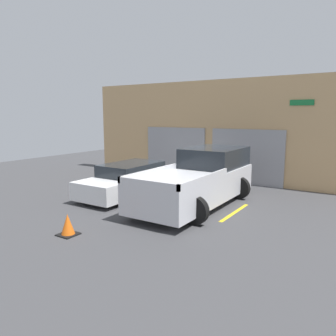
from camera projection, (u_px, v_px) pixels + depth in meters
The scene contains 8 objects.
ground_plane at pixel (179, 193), 12.86m from camera, with size 28.00×28.00×0.00m, color #3D3D3F.
shophouse_building at pixel (216, 132), 15.23m from camera, with size 13.69×0.68×4.59m.
pickup_truck at pixel (200, 179), 11.14m from camera, with size 2.58×5.44×1.84m.
sedan_white at pixel (130, 180), 12.44m from camera, with size 2.17×4.37×1.22m.
parking_stripe_far_left at pixel (103, 190), 13.26m from camera, with size 0.12×2.20×0.01m, color gold.
parking_stripe_left at pixel (160, 200), 11.76m from camera, with size 0.12×2.20×0.01m, color gold.
parking_stripe_centre at pixel (235, 212), 10.25m from camera, with size 0.12×2.20×0.01m, color gold.
traffic_cone at pixel (68, 225), 8.31m from camera, with size 0.47×0.47×0.55m.
Camera 1 is at (6.42, -10.78, 3.03)m, focal length 35.00 mm.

